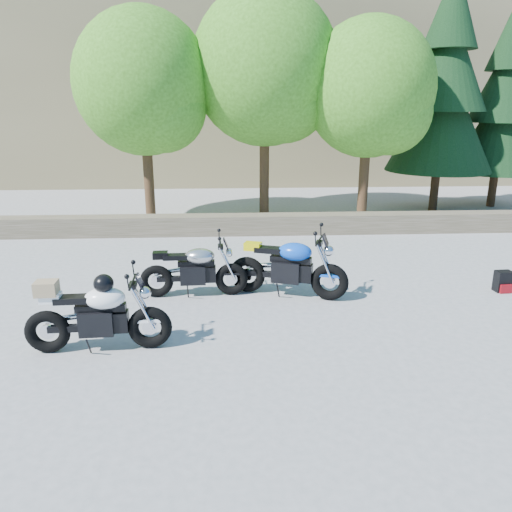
{
  "coord_description": "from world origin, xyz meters",
  "views": [
    {
      "loc": [
        -0.24,
        -7.05,
        3.18
      ],
      "look_at": [
        0.2,
        1.0,
        0.75
      ],
      "focal_mm": 35.0,
      "sensor_mm": 36.0,
      "label": 1
    }
  ],
  "objects_px": {
    "white_bike": "(97,314)",
    "backpack": "(503,282)",
    "silver_bike": "(195,271)",
    "blue_bike": "(289,268)"
  },
  "relations": [
    {
      "from": "blue_bike",
      "to": "backpack",
      "type": "xyz_separation_m",
      "value": [
        3.85,
        0.01,
        -0.33
      ]
    },
    {
      "from": "white_bike",
      "to": "blue_bike",
      "type": "height_order",
      "value": "white_bike"
    },
    {
      "from": "silver_bike",
      "to": "white_bike",
      "type": "height_order",
      "value": "white_bike"
    },
    {
      "from": "silver_bike",
      "to": "white_bike",
      "type": "bearing_deg",
      "value": -122.61
    },
    {
      "from": "white_bike",
      "to": "silver_bike",
      "type": "bearing_deg",
      "value": 56.49
    },
    {
      "from": "blue_bike",
      "to": "white_bike",
      "type": "bearing_deg",
      "value": -127.08
    },
    {
      "from": "backpack",
      "to": "white_bike",
      "type": "bearing_deg",
      "value": -168.44
    },
    {
      "from": "white_bike",
      "to": "backpack",
      "type": "relative_size",
      "value": 5.18
    },
    {
      "from": "white_bike",
      "to": "blue_bike",
      "type": "relative_size",
      "value": 0.95
    },
    {
      "from": "blue_bike",
      "to": "backpack",
      "type": "bearing_deg",
      "value": 19.07
    }
  ]
}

